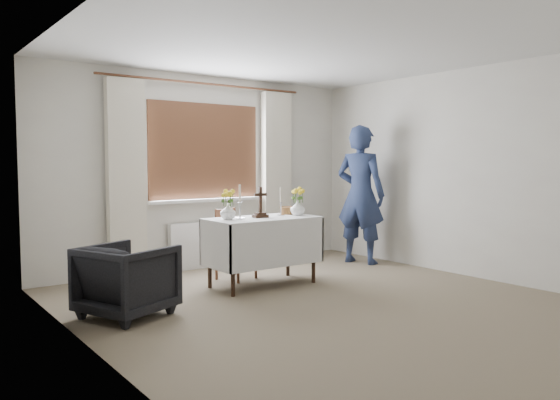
# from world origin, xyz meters

# --- Properties ---
(ground) EXTENTS (5.00, 5.00, 0.00)m
(ground) POSITION_xyz_m (0.00, 0.00, 0.00)
(ground) COLOR #84725B
(ground) RESTS_ON ground
(altar_table) EXTENTS (1.24, 0.64, 0.76)m
(altar_table) POSITION_xyz_m (-0.04, 1.11, 0.38)
(altar_table) COLOR silver
(altar_table) RESTS_ON ground
(wooden_chair) EXTENTS (0.48, 0.48, 0.83)m
(wooden_chair) POSITION_xyz_m (-0.10, 1.57, 0.42)
(wooden_chair) COLOR brown
(wooden_chair) RESTS_ON ground
(armchair) EXTENTS (0.93, 0.92, 0.65)m
(armchair) POSITION_xyz_m (-1.71, 0.83, 0.33)
(armchair) COLOR black
(armchair) RESTS_ON ground
(person) EXTENTS (0.66, 0.80, 1.87)m
(person) POSITION_xyz_m (1.81, 1.43, 0.94)
(person) COLOR navy
(person) RESTS_ON ground
(radiator) EXTENTS (1.10, 0.10, 0.60)m
(radiator) POSITION_xyz_m (0.00, 2.42, 0.30)
(radiator) COLOR silver
(radiator) RESTS_ON ground
(wooden_cross) EXTENTS (0.17, 0.14, 0.34)m
(wooden_cross) POSITION_xyz_m (-0.06, 1.13, 0.93)
(wooden_cross) COLOR black
(wooden_cross) RESTS_ON altar_table
(candlestick_left) EXTENTS (0.14, 0.14, 0.38)m
(candlestick_left) POSITION_xyz_m (-0.31, 1.14, 0.95)
(candlestick_left) COLOR silver
(candlestick_left) RESTS_ON altar_table
(candlestick_right) EXTENTS (0.11, 0.11, 0.33)m
(candlestick_right) POSITION_xyz_m (0.24, 1.15, 0.92)
(candlestick_right) COLOR silver
(candlestick_right) RESTS_ON altar_table
(flower_vase_left) EXTENTS (0.20, 0.20, 0.17)m
(flower_vase_left) POSITION_xyz_m (-0.45, 1.17, 0.85)
(flower_vase_left) COLOR white
(flower_vase_left) RESTS_ON altar_table
(flower_vase_right) EXTENTS (0.18, 0.18, 0.17)m
(flower_vase_right) POSITION_xyz_m (0.43, 1.08, 0.85)
(flower_vase_right) COLOR white
(flower_vase_right) RESTS_ON altar_table
(wicker_basket) EXTENTS (0.27, 0.27, 0.09)m
(wicker_basket) POSITION_xyz_m (0.46, 1.27, 0.81)
(wicker_basket) COLOR brown
(wicker_basket) RESTS_ON altar_table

